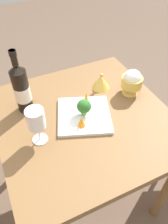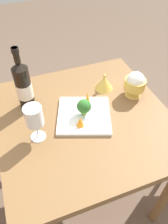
{
  "view_description": "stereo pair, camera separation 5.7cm",
  "coord_description": "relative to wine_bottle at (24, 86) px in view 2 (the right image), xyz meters",
  "views": [
    {
      "loc": [
        -0.68,
        0.32,
        1.53
      ],
      "look_at": [
        0.0,
        0.0,
        0.78
      ],
      "focal_mm": 35.5,
      "sensor_mm": 36.0,
      "label": 1
    },
    {
      "loc": [
        -0.7,
        0.26,
        1.53
      ],
      "look_at": [
        0.0,
        0.0,
        0.78
      ],
      "focal_mm": 35.5,
      "sensor_mm": 36.0,
      "label": 2
    }
  ],
  "objects": [
    {
      "name": "broccoli_floret",
      "position": [
        -0.17,
        -0.24,
        -0.06
      ],
      "size": [
        0.07,
        0.07,
        0.09
      ],
      "color": "#729E4C",
      "rests_on": "serving_plate"
    },
    {
      "name": "wine_glass",
      "position": [
        -0.22,
        -0.0,
        0.0
      ],
      "size": [
        0.08,
        0.08,
        0.18
      ],
      "color": "white",
      "rests_on": "dining_table"
    },
    {
      "name": "rice_bowl_lid",
      "position": [
        -0.01,
        -0.42,
        -0.09
      ],
      "size": [
        0.1,
        0.1,
        0.09
      ],
      "color": "gold",
      "rests_on": "dining_table"
    },
    {
      "name": "serving_plate",
      "position": [
        -0.17,
        -0.24,
        -0.12
      ],
      "size": [
        0.32,
        0.32,
        0.02
      ],
      "rotation": [
        0.0,
        0.0,
        -0.36
      ],
      "color": "white",
      "rests_on": "dining_table"
    },
    {
      "name": "rice_bowl",
      "position": [
        -0.11,
        -0.54,
        -0.05
      ],
      "size": [
        0.11,
        0.11,
        0.14
      ],
      "color": "gold",
      "rests_on": "dining_table"
    },
    {
      "name": "carrot_garnish_left",
      "position": [
        -0.24,
        -0.2,
        -0.09
      ],
      "size": [
        0.04,
        0.04,
        0.05
      ],
      "color": "orange",
      "rests_on": "serving_plate"
    },
    {
      "name": "dining_table",
      "position": [
        -0.17,
        -0.24,
        -0.23
      ],
      "size": [
        0.83,
        0.83,
        0.75
      ],
      "color": "brown",
      "rests_on": "ground_plane"
    },
    {
      "name": "ground_plane",
      "position": [
        -0.17,
        -0.24,
        -0.88
      ],
      "size": [
        8.0,
        8.0,
        0.0
      ],
      "primitive_type": "plane",
      "color": "brown"
    },
    {
      "name": "carrot_garnish_right",
      "position": [
        -0.11,
        -0.28,
        -0.08
      ],
      "size": [
        0.03,
        0.03,
        0.07
      ],
      "color": "orange",
      "rests_on": "serving_plate"
    },
    {
      "name": "wine_bottle",
      "position": [
        0.0,
        0.0,
        0.0
      ],
      "size": [
        0.08,
        0.08,
        0.32
      ],
      "color": "black",
      "rests_on": "dining_table"
    }
  ]
}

